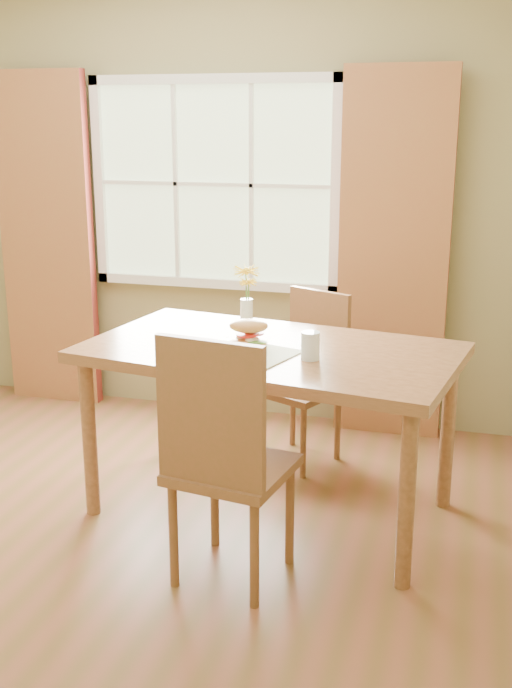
{
  "coord_description": "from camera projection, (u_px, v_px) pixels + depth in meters",
  "views": [
    {
      "loc": [
        1.65,
        -3.0,
        1.91
      ],
      "look_at": [
        0.66,
        0.52,
        0.88
      ],
      "focal_mm": 42.0,
      "sensor_mm": 36.0,
      "label": 1
    }
  ],
  "objects": [
    {
      "name": "window",
      "position": [
        214.0,
        184.0,
        5.05
      ],
      "size": [
        1.62,
        0.06,
        1.32
      ],
      "color": "#ADC192",
      "rests_on": "room"
    },
    {
      "name": "chair_near",
      "position": [
        222.0,
        453.0,
        3.25
      ],
      "size": [
        0.52,
        0.52,
        1.1
      ],
      "rotation": [
        0.0,
        0.0,
        -0.16
      ],
      "color": "brown",
      "rests_on": "room"
    },
    {
      "name": "croissant_sandwich",
      "position": [
        248.0,
        334.0,
        3.73
      ],
      "size": [
        0.2,
        0.15,
        0.14
      ],
      "rotation": [
        0.0,
        0.0,
        0.16
      ],
      "color": "gold",
      "rests_on": "plate"
    },
    {
      "name": "chair_far",
      "position": [
        308.0,
        369.0,
        4.56
      ],
      "size": [
        0.53,
        0.53,
        0.97
      ],
      "rotation": [
        0.0,
        0.0,
        -0.43
      ],
      "color": "brown",
      "rests_on": "room"
    },
    {
      "name": "curtain_left",
      "position": [
        47.0,
        242.0,
        5.38
      ],
      "size": [
        0.65,
        0.08,
        2.2
      ],
      "primitive_type": "cube",
      "color": "maroon",
      "rests_on": "room"
    },
    {
      "name": "curtain_right",
      "position": [
        393.0,
        258.0,
        4.78
      ],
      "size": [
        0.65,
        0.08,
        2.2
      ],
      "primitive_type": "cube",
      "color": "maroon",
      "rests_on": "room"
    },
    {
      "name": "placemat",
      "position": [
        245.0,
        352.0,
        3.74
      ],
      "size": [
        0.53,
        0.45,
        0.01
      ],
      "primitive_type": "cube",
      "rotation": [
        0.0,
        0.0,
        -0.3
      ],
      "color": "beige",
      "rests_on": "dining_table"
    },
    {
      "name": "water_glass",
      "position": [
        310.0,
        346.0,
        3.62
      ],
      "size": [
        0.09,
        0.09,
        0.13
      ],
      "color": "silver",
      "rests_on": "dining_table"
    },
    {
      "name": "plate",
      "position": [
        239.0,
        348.0,
        3.78
      ],
      "size": [
        0.27,
        0.27,
        0.01
      ],
      "primitive_type": "cube",
      "rotation": [
        0.0,
        0.0,
        0.15
      ],
      "color": "#8EC030",
      "rests_on": "placemat"
    },
    {
      "name": "dining_table",
      "position": [
        271.0,
        365.0,
        3.86
      ],
      "size": [
        1.88,
        1.24,
        0.85
      ],
      "rotation": [
        0.0,
        0.0,
        -0.16
      ],
      "color": "brown",
      "rests_on": "room"
    },
    {
      "name": "flower_vase",
      "position": [
        247.0,
        292.0,
        4.08
      ],
      "size": [
        0.14,
        0.14,
        0.33
      ],
      "color": "silver",
      "rests_on": "dining_table"
    },
    {
      "name": "room",
      "position": [
        72.0,
        256.0,
        3.36
      ],
      "size": [
        4.24,
        3.84,
        2.74
      ],
      "color": "brown",
      "rests_on": "ground"
    }
  ]
}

